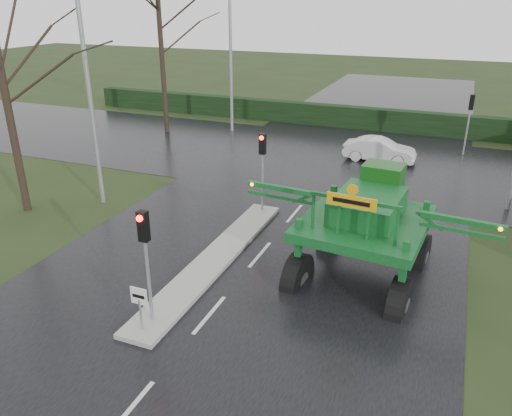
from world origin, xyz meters
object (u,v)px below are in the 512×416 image
at_px(street_light_left_far, 235,40).
at_px(crop_sprayer, 302,217).
at_px(traffic_signal_mid, 262,156).
at_px(white_sedan, 378,161).
at_px(street_light_left_near, 92,67).
at_px(traffic_signal_far, 470,111).
at_px(keep_left_sign, 140,302).
at_px(traffic_signal_near, 145,244).

relative_size(street_light_left_far, crop_sprayer, 1.21).
xyz_separation_m(traffic_signal_mid, white_sedan, (3.39, 9.36, -2.59)).
bearing_deg(crop_sprayer, street_light_left_near, 168.60).
bearing_deg(street_light_left_near, traffic_signal_far, 43.63).
bearing_deg(keep_left_sign, street_light_left_far, 107.78).
height_order(keep_left_sign, street_light_left_far, street_light_left_far).
distance_m(keep_left_sign, traffic_signal_mid, 9.12).
bearing_deg(white_sedan, street_light_left_far, 73.95).
xyz_separation_m(keep_left_sign, traffic_signal_far, (7.80, 21.51, 1.53)).
relative_size(keep_left_sign, traffic_signal_mid, 0.38).
bearing_deg(street_light_left_near, street_light_left_far, 90.00).
relative_size(traffic_signal_near, crop_sprayer, 0.43).
bearing_deg(keep_left_sign, traffic_signal_mid, 90.00).
xyz_separation_m(traffic_signal_near, crop_sprayer, (3.10, 4.09, -0.39)).
height_order(traffic_signal_near, street_light_left_far, street_light_left_far).
relative_size(traffic_signal_near, traffic_signal_mid, 1.00).
relative_size(traffic_signal_mid, street_light_left_near, 0.35).
bearing_deg(traffic_signal_near, traffic_signal_far, 69.64).
height_order(traffic_signal_far, street_light_left_near, street_light_left_near).
bearing_deg(street_light_left_near, keep_left_sign, -47.41).
bearing_deg(traffic_signal_near, keep_left_sign, -90.00).
bearing_deg(street_light_left_far, keep_left_sign, -72.22).
bearing_deg(traffic_signal_far, traffic_signal_mid, 58.07).
bearing_deg(traffic_signal_mid, street_light_left_far, 118.86).
xyz_separation_m(traffic_signal_far, crop_sprayer, (-4.70, -16.93, -0.39)).
xyz_separation_m(traffic_signal_near, traffic_signal_far, (7.80, 21.02, 0.00)).
bearing_deg(crop_sprayer, traffic_signal_mid, 129.96).
bearing_deg(white_sedan, keep_left_sign, 170.49).
relative_size(traffic_signal_far, street_light_left_far, 0.35).
bearing_deg(crop_sprayer, traffic_signal_near, -122.26).
distance_m(street_light_left_near, crop_sprayer, 11.08).
bearing_deg(traffic_signal_mid, traffic_signal_near, -90.00).
height_order(traffic_signal_near, white_sedan, traffic_signal_near).
relative_size(traffic_signal_near, white_sedan, 0.89).
height_order(traffic_signal_near, street_light_left_near, street_light_left_near).
height_order(keep_left_sign, crop_sprayer, crop_sprayer).
distance_m(keep_left_sign, traffic_signal_near, 1.61).
bearing_deg(keep_left_sign, traffic_signal_far, 70.07).
distance_m(traffic_signal_mid, crop_sprayer, 5.40).
height_order(street_light_left_far, white_sedan, street_light_left_far).
height_order(traffic_signal_mid, street_light_left_near, street_light_left_near).
height_order(traffic_signal_near, crop_sprayer, crop_sprayer).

